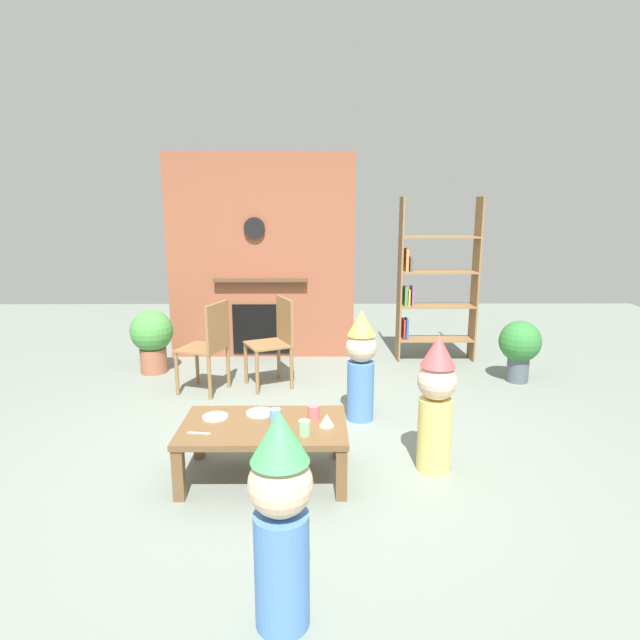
{
  "coord_description": "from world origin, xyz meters",
  "views": [
    {
      "loc": [
        0.12,
        -3.61,
        1.8
      ],
      "look_at": [
        0.15,
        0.4,
        0.92
      ],
      "focal_mm": 29.34,
      "sensor_mm": 36.0,
      "label": 1
    }
  ],
  "objects_px": {
    "paper_cup_center": "(304,428)",
    "potted_plant_tall": "(520,345)",
    "coffee_table": "(264,432)",
    "child_by_the_chairs": "(361,363)",
    "child_with_cone_hat": "(281,515)",
    "potted_plant_short": "(152,337)",
    "paper_plate_front": "(215,417)",
    "dining_chair_middle": "(276,337)",
    "paper_cup_near_left": "(275,415)",
    "paper_cup_near_right": "(314,412)",
    "paper_plate_rear": "(260,413)",
    "child_in_pink": "(436,400)",
    "bookshelf": "(432,286)",
    "dining_chair_left": "(210,342)",
    "birthday_cake_slice": "(327,420)"
  },
  "relations": [
    {
      "from": "paper_cup_center",
      "to": "child_in_pink",
      "type": "relative_size",
      "value": 0.1
    },
    {
      "from": "bookshelf",
      "to": "paper_cup_center",
      "type": "relative_size",
      "value": 19.58
    },
    {
      "from": "paper_plate_rear",
      "to": "child_in_pink",
      "type": "relative_size",
      "value": 0.2
    },
    {
      "from": "potted_plant_tall",
      "to": "potted_plant_short",
      "type": "bearing_deg",
      "value": 175.14
    },
    {
      "from": "paper_cup_center",
      "to": "child_by_the_chairs",
      "type": "distance_m",
      "value": 1.24
    },
    {
      "from": "coffee_table",
      "to": "dining_chair_middle",
      "type": "relative_size",
      "value": 1.22
    },
    {
      "from": "coffee_table",
      "to": "child_by_the_chairs",
      "type": "height_order",
      "value": "child_by_the_chairs"
    },
    {
      "from": "paper_cup_center",
      "to": "child_by_the_chairs",
      "type": "xyz_separation_m",
      "value": [
        0.45,
        1.15,
        0.07
      ]
    },
    {
      "from": "paper_plate_rear",
      "to": "dining_chair_left",
      "type": "bearing_deg",
      "value": 113.37
    },
    {
      "from": "paper_plate_front",
      "to": "child_with_cone_hat",
      "type": "distance_m",
      "value": 1.49
    },
    {
      "from": "bookshelf",
      "to": "birthday_cake_slice",
      "type": "distance_m",
      "value": 3.11
    },
    {
      "from": "paper_plate_rear",
      "to": "potted_plant_tall",
      "type": "bearing_deg",
      "value": 35.37
    },
    {
      "from": "child_with_cone_hat",
      "to": "potted_plant_tall",
      "type": "distance_m",
      "value": 3.93
    },
    {
      "from": "child_with_cone_hat",
      "to": "dining_chair_middle",
      "type": "height_order",
      "value": "child_with_cone_hat"
    },
    {
      "from": "paper_plate_rear",
      "to": "paper_cup_center",
      "type": "bearing_deg",
      "value": -47.47
    },
    {
      "from": "coffee_table",
      "to": "paper_plate_rear",
      "type": "height_order",
      "value": "paper_plate_rear"
    },
    {
      "from": "child_in_pink",
      "to": "paper_plate_rear",
      "type": "bearing_deg",
      "value": -8.61
    },
    {
      "from": "paper_cup_near_left",
      "to": "paper_cup_near_right",
      "type": "height_order",
      "value": "paper_cup_near_right"
    },
    {
      "from": "paper_cup_near_left",
      "to": "paper_cup_near_right",
      "type": "relative_size",
      "value": 0.98
    },
    {
      "from": "potted_plant_short",
      "to": "bookshelf",
      "type": "bearing_deg",
      "value": 8.73
    },
    {
      "from": "paper_cup_center",
      "to": "child_by_the_chairs",
      "type": "height_order",
      "value": "child_by_the_chairs"
    },
    {
      "from": "potted_plant_short",
      "to": "paper_cup_center",
      "type": "bearing_deg",
      "value": -55.0
    },
    {
      "from": "paper_cup_near_right",
      "to": "dining_chair_left",
      "type": "bearing_deg",
      "value": 123.05
    },
    {
      "from": "potted_plant_tall",
      "to": "paper_plate_rear",
      "type": "bearing_deg",
      "value": -144.63
    },
    {
      "from": "child_by_the_chairs",
      "to": "child_in_pink",
      "type": "bearing_deg",
      "value": 62.84
    },
    {
      "from": "dining_chair_middle",
      "to": "paper_cup_center",
      "type": "bearing_deg",
      "value": 74.34
    },
    {
      "from": "paper_plate_front",
      "to": "dining_chair_left",
      "type": "relative_size",
      "value": 0.19
    },
    {
      "from": "paper_plate_front",
      "to": "birthday_cake_slice",
      "type": "bearing_deg",
      "value": -10.74
    },
    {
      "from": "paper_plate_rear",
      "to": "child_by_the_chairs",
      "type": "distance_m",
      "value": 1.12
    },
    {
      "from": "potted_plant_short",
      "to": "dining_chair_left",
      "type": "bearing_deg",
      "value": -39.76
    },
    {
      "from": "coffee_table",
      "to": "paper_cup_center",
      "type": "bearing_deg",
      "value": -31.95
    },
    {
      "from": "paper_plate_front",
      "to": "child_with_cone_hat",
      "type": "xyz_separation_m",
      "value": [
        0.54,
        -1.39,
        0.14
      ]
    },
    {
      "from": "paper_plate_rear",
      "to": "child_in_pink",
      "type": "distance_m",
      "value": 1.22
    },
    {
      "from": "paper_cup_center",
      "to": "potted_plant_tall",
      "type": "xyz_separation_m",
      "value": [
        2.18,
        2.12,
        -0.04
      ]
    },
    {
      "from": "bookshelf",
      "to": "child_in_pink",
      "type": "bearing_deg",
      "value": -101.42
    },
    {
      "from": "child_in_pink",
      "to": "dining_chair_left",
      "type": "bearing_deg",
      "value": -44.86
    },
    {
      "from": "child_with_cone_hat",
      "to": "potted_plant_short",
      "type": "xyz_separation_m",
      "value": [
        -1.64,
        3.55,
        -0.12
      ]
    },
    {
      "from": "coffee_table",
      "to": "child_in_pink",
      "type": "relative_size",
      "value": 1.14
    },
    {
      "from": "paper_cup_near_left",
      "to": "paper_plate_front",
      "type": "bearing_deg",
      "value": 170.03
    },
    {
      "from": "coffee_table",
      "to": "child_with_cone_hat",
      "type": "xyz_separation_m",
      "value": [
        0.2,
        -1.27,
        0.2
      ]
    },
    {
      "from": "bookshelf",
      "to": "child_by_the_chairs",
      "type": "height_order",
      "value": "bookshelf"
    },
    {
      "from": "potted_plant_tall",
      "to": "bookshelf",
      "type": "bearing_deg",
      "value": 132.61
    },
    {
      "from": "child_by_the_chairs",
      "to": "paper_cup_near_left",
      "type": "bearing_deg",
      "value": 1.83
    },
    {
      "from": "paper_plate_rear",
      "to": "paper_cup_near_right",
      "type": "bearing_deg",
      "value": -12.78
    },
    {
      "from": "paper_plate_rear",
      "to": "dining_chair_middle",
      "type": "bearing_deg",
      "value": 90.25
    },
    {
      "from": "paper_plate_front",
      "to": "dining_chair_middle",
      "type": "distance_m",
      "value": 1.77
    },
    {
      "from": "paper_cup_near_right",
      "to": "child_by_the_chairs",
      "type": "distance_m",
      "value": 0.98
    },
    {
      "from": "child_in_pink",
      "to": "coffee_table",
      "type": "bearing_deg",
      "value": -0.0
    },
    {
      "from": "paper_cup_near_right",
      "to": "paper_cup_center",
      "type": "distance_m",
      "value": 0.27
    },
    {
      "from": "paper_plate_rear",
      "to": "dining_chair_middle",
      "type": "distance_m",
      "value": 1.68
    }
  ]
}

